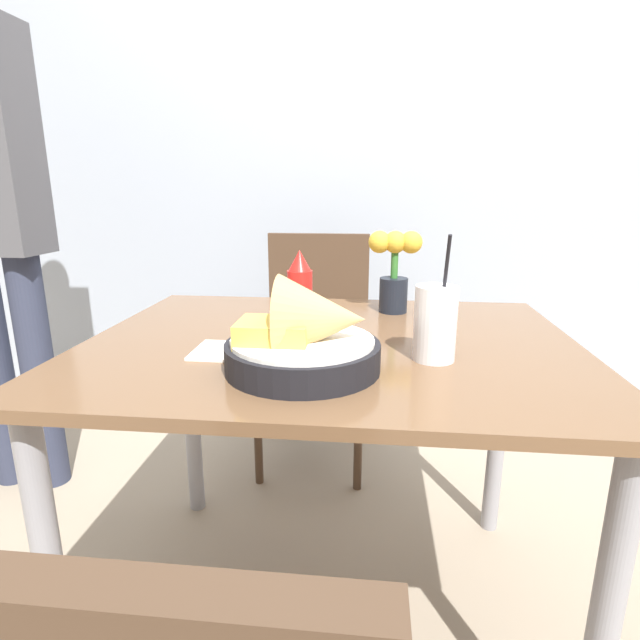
{
  "coord_description": "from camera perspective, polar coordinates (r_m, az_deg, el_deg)",
  "views": [
    {
      "loc": [
        0.09,
        -1.07,
        1.05
      ],
      "look_at": [
        -0.02,
        -0.06,
        0.78
      ],
      "focal_mm": 28.0,
      "sensor_mm": 36.0,
      "label": 1
    }
  ],
  "objects": [
    {
      "name": "wall_window",
      "position": [
        2.36,
        4.16,
        20.86
      ],
      "size": [
        7.0,
        0.06,
        2.6
      ],
      "color": "#9EA8B7",
      "rests_on": "ground_plane"
    },
    {
      "name": "dining_table",
      "position": [
        1.15,
        1.2,
        -6.94
      ],
      "size": [
        1.08,
        0.84,
        0.72
      ],
      "color": "brown",
      "rests_on": "ground_plane"
    },
    {
      "name": "food_basket",
      "position": [
        0.92,
        -1.28,
        -2.08
      ],
      "size": [
        0.29,
        0.29,
        0.18
      ],
      "color": "black",
      "rests_on": "dining_table"
    },
    {
      "name": "ground_plane",
      "position": [
        1.5,
        1.05,
        -29.64
      ],
      "size": [
        12.0,
        12.0,
        0.0
      ],
      "primitive_type": "plane",
      "color": "gray"
    },
    {
      "name": "ketchup_bottle",
      "position": [
        1.17,
        -2.31,
        3.16
      ],
      "size": [
        0.06,
        0.06,
        0.19
      ],
      "color": "red",
      "rests_on": "dining_table"
    },
    {
      "name": "chair_far_window",
      "position": [
        1.96,
        -0.44,
        -0.92
      ],
      "size": [
        0.4,
        0.4,
        0.88
      ],
      "color": "#473323",
      "rests_on": "ground_plane"
    },
    {
      "name": "napkin",
      "position": [
        1.05,
        -10.04,
        -3.51
      ],
      "size": [
        0.16,
        0.12,
        0.01
      ],
      "color": "white",
      "rests_on": "dining_table"
    },
    {
      "name": "flower_vase",
      "position": [
        1.36,
        8.5,
        6.01
      ],
      "size": [
        0.14,
        0.08,
        0.22
      ],
      "color": "black",
      "rests_on": "dining_table"
    },
    {
      "name": "drink_cup",
      "position": [
        1.0,
        13.01,
        -0.63
      ],
      "size": [
        0.08,
        0.08,
        0.25
      ],
      "color": "silver",
      "rests_on": "dining_table"
    }
  ]
}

